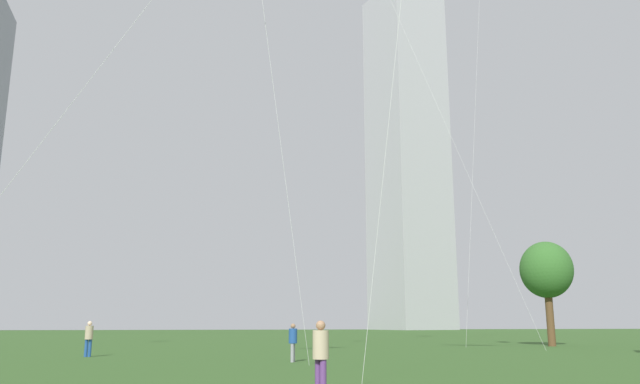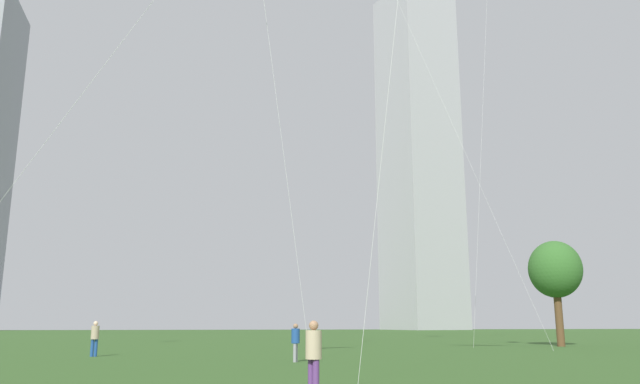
{
  "view_description": "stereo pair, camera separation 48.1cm",
  "coord_description": "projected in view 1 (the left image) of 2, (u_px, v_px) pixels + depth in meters",
  "views": [
    {
      "loc": [
        -1.47,
        -12.42,
        1.63
      ],
      "look_at": [
        2.82,
        8.8,
        6.3
      ],
      "focal_mm": 34.06,
      "sensor_mm": 36.0,
      "label": 1
    },
    {
      "loc": [
        -0.99,
        -12.51,
        1.63
      ],
      "look_at": [
        2.82,
        8.8,
        6.3
      ],
      "focal_mm": 34.06,
      "sensor_mm": 36.0,
      "label": 2
    }
  ],
  "objects": [
    {
      "name": "park_tree_1",
      "position": [
        546.0,
        271.0,
        44.14
      ],
      "size": [
        3.75,
        3.75,
        7.46
      ],
      "color": "brown",
      "rests_on": "ground"
    },
    {
      "name": "person_standing_2",
      "position": [
        89.0,
        336.0,
        29.83
      ],
      "size": [
        0.38,
        0.38,
        1.72
      ],
      "rotation": [
        0.0,
        0.0,
        3.29
      ],
      "color": "#1E478C",
      "rests_on": "ground"
    },
    {
      "name": "person_standing_0",
      "position": [
        293.0,
        340.0,
        25.82
      ],
      "size": [
        0.36,
        0.36,
        1.6
      ],
      "rotation": [
        0.0,
        0.0,
        1.11
      ],
      "color": "gray",
      "rests_on": "ground"
    },
    {
      "name": "distant_highrise_0",
      "position": [
        407.0,
        155.0,
        156.53
      ],
      "size": [
        19.71,
        19.89,
        88.29
      ],
      "primitive_type": "cube",
      "rotation": [
        0.0,
        0.0,
        0.29
      ],
      "color": "#A8A8AD",
      "rests_on": "ground"
    },
    {
      "name": "person_standing_4",
      "position": [
        321.0,
        352.0,
        13.88
      ],
      "size": [
        0.37,
        0.37,
        1.68
      ],
      "rotation": [
        0.0,
        0.0,
        5.23
      ],
      "color": "#593372",
      "rests_on": "ground"
    }
  ]
}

